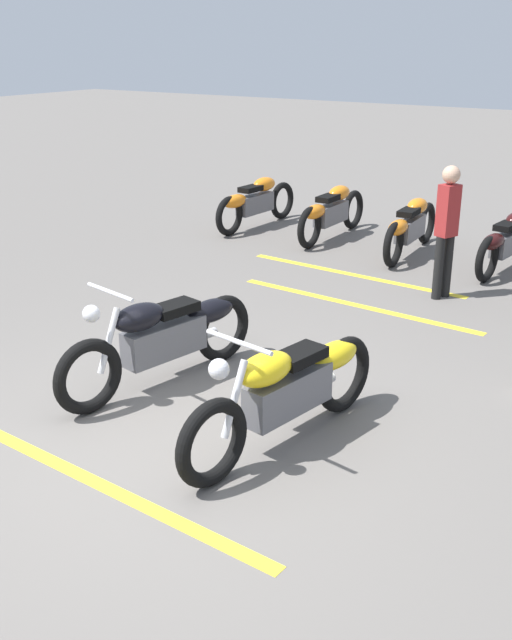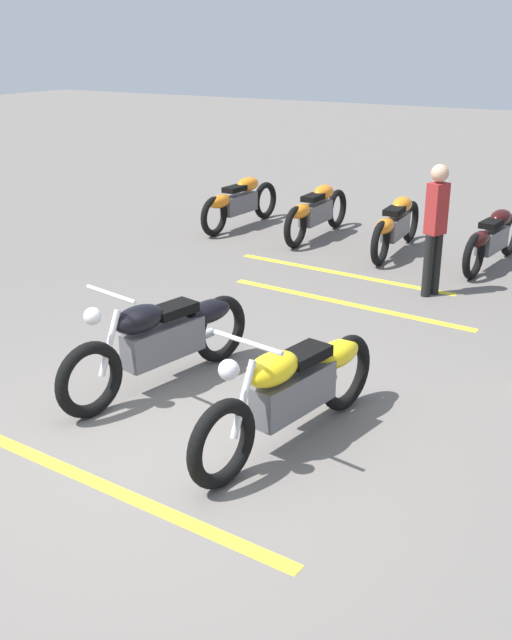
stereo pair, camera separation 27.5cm
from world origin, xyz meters
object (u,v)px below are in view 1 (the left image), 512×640
object	(u,v)px
motorcycle_row_right	(331,212)
motorcycle_row_far_right	(255,202)
motorcycle_dark_foreground	(165,336)
motorcycle_row_center	(410,226)
motorcycle_bright_foreground	(289,388)
motorcycle_row_left	(507,241)
bystander_secondary	(447,226)

from	to	relation	value
motorcycle_row_right	motorcycle_row_far_right	distance (m)	1.41
motorcycle_dark_foreground	motorcycle_row_center	bearing A→B (deg)	-171.08
motorcycle_row_center	motorcycle_row_right	bearing A→B (deg)	77.46
motorcycle_bright_foreground	motorcycle_row_right	xyz separation A→B (m)	(5.84, 2.69, -0.03)
motorcycle_row_left	motorcycle_row_right	world-z (taller)	motorcycle_row_right
bystander_secondary	motorcycle_bright_foreground	bearing A→B (deg)	-64.86
motorcycle_row_right	motorcycle_row_far_right	xyz separation A→B (m)	(-0.02, 1.41, 0.00)
motorcycle_row_far_right	bystander_secondary	size ratio (longest dim) A/B	1.32
motorcycle_row_center	motorcycle_row_right	size ratio (longest dim) A/B	0.99
motorcycle_bright_foreground	motorcycle_row_far_right	bearing A→B (deg)	-135.10
motorcycle_row_right	motorcycle_row_center	bearing A→B (deg)	-99.36
motorcycle_row_far_right	bystander_secondary	world-z (taller)	bystander_secondary
motorcycle_row_left	motorcycle_row_far_right	world-z (taller)	motorcycle_row_far_right
motorcycle_bright_foreground	motorcycle_row_left	xyz separation A→B (m)	(5.61, -0.12, -0.04)
motorcycle_row_far_right	bystander_secondary	distance (m)	4.30
motorcycle_row_right	motorcycle_row_far_right	size ratio (longest dim) A/B	1.00
motorcycle_row_right	motorcycle_dark_foreground	bearing A→B (deg)	-168.06
motorcycle_row_far_right	motorcycle_dark_foreground	bearing A→B (deg)	-151.25
motorcycle_bright_foreground	bystander_secondary	xyz separation A→B (m)	(4.04, 0.21, 0.44)
motorcycle_dark_foreground	motorcycle_row_far_right	xyz separation A→B (m)	(5.50, 2.60, -0.03)
motorcycle_bright_foreground	motorcycle_row_right	world-z (taller)	motorcycle_bright_foreground
motorcycle_row_center	bystander_secondary	bearing A→B (deg)	-149.15
motorcycle_row_left	motorcycle_row_right	size ratio (longest dim) A/B	0.96
motorcycle_bright_foreground	motorcycle_row_far_right	size ratio (longest dim) A/B	1.04
motorcycle_row_center	bystander_secondary	size ratio (longest dim) A/B	1.31
motorcycle_bright_foreground	motorcycle_row_left	size ratio (longest dim) A/B	1.09
motorcycle_dark_foreground	motorcycle_row_center	size ratio (longest dim) A/B	1.05
motorcycle_dark_foreground	motorcycle_row_right	size ratio (longest dim) A/B	1.04
motorcycle_row_center	motorcycle_row_far_right	bearing A→B (deg)	82.43
motorcycle_row_center	motorcycle_row_right	world-z (taller)	motorcycle_row_right
motorcycle_bright_foreground	motorcycle_row_far_right	world-z (taller)	motorcycle_bright_foreground
motorcycle_dark_foreground	motorcycle_row_far_right	world-z (taller)	motorcycle_dark_foreground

